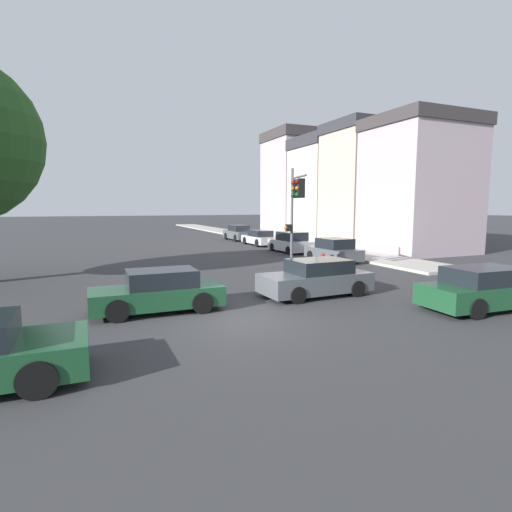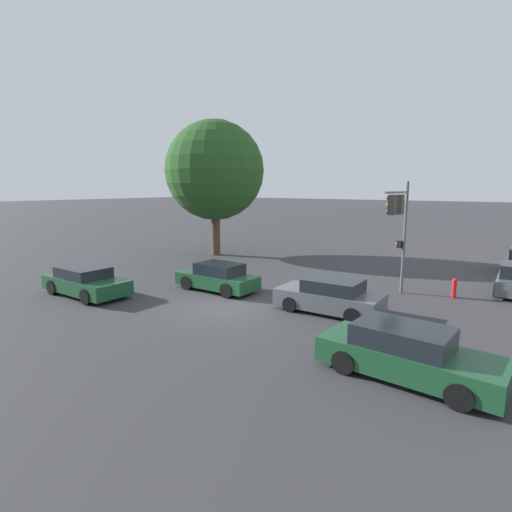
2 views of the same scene
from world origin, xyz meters
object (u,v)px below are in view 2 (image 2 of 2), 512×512
Objects in this scene: crossing_car_0 at (407,354)px; crossing_car_3 at (330,296)px; traffic_signal at (398,218)px; street_tree at (215,171)px; crossing_car_2 at (86,282)px; fire_hydrant at (454,288)px; crossing_car_1 at (218,277)px.

crossing_car_0 is 1.10× the size of crossing_car_3.
traffic_signal reaches higher than crossing_car_0.
traffic_signal is at bearing -14.40° from street_tree.
traffic_signal is 1.23× the size of crossing_car_3.
traffic_signal is 1.16× the size of crossing_car_2.
street_tree is 10.79× the size of fire_hydrant.
crossing_car_1 is at bearing 40.54° from traffic_signal.
street_tree is 16.40m from crossing_car_3.
crossing_car_0 is (17.39, -11.99, -5.59)m from street_tree.
crossing_car_3 reaches higher than crossing_car_2.
crossing_car_0 is 1.14× the size of crossing_car_1.
street_tree is at bearing 102.07° from crossing_car_2.
traffic_signal is 1.27× the size of crossing_car_1.
traffic_signal is (14.56, -3.74, -2.58)m from street_tree.
crossing_car_3 is 6.53m from fire_hydrant.
crossing_car_0 reaches higher than crossing_car_2.
crossing_car_1 is 6.25m from crossing_car_2.
street_tree is 21.85m from crossing_car_0.
fire_hydrant is at bearing 34.13° from crossing_car_2.
fire_hydrant is at bearing -8.65° from street_tree.
crossing_car_2 is (-14.73, -0.32, -0.02)m from crossing_car_0.
crossing_car_1 reaches higher than fire_hydrant.
traffic_signal reaches higher than crossing_car_3.
crossing_car_3 reaches higher than fire_hydrant.
street_tree is 2.36× the size of crossing_car_1.
fire_hydrant is (2.40, 1.16, -3.20)m from traffic_signal.
crossing_car_3 is at bearing 82.92° from traffic_signal.
street_tree reaches higher than crossing_car_2.
crossing_car_1 is 0.92× the size of crossing_car_2.
fire_hydrant is at bearing 95.94° from crossing_car_0.
crossing_car_0 is 5.83m from crossing_car_3.
traffic_signal is at bearing -154.25° from fire_hydrant.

